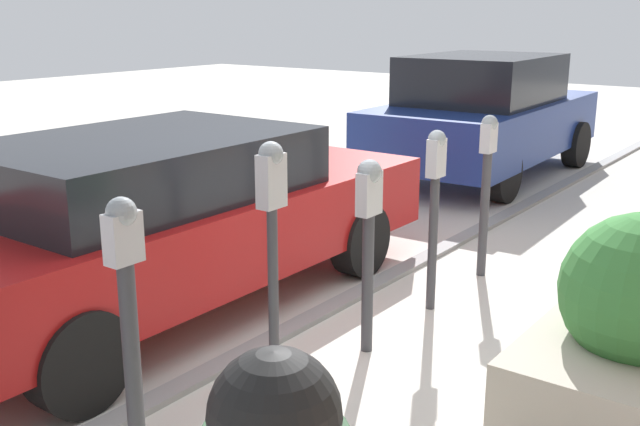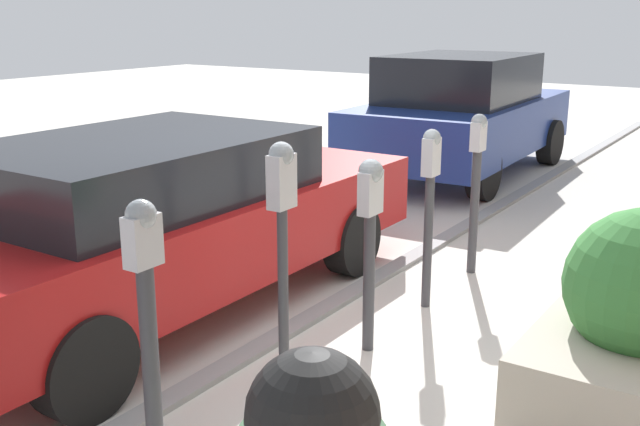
# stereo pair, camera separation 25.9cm
# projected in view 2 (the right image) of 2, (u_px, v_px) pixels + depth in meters

# --- Properties ---
(ground_plane) EXTENTS (40.00, 40.00, 0.00)m
(ground_plane) POSITION_uv_depth(u_px,v_px,m) (301.00, 333.00, 5.37)
(ground_plane) COLOR beige
(curb_strip) EXTENTS (24.50, 0.16, 0.04)m
(curb_strip) POSITION_uv_depth(u_px,v_px,m) (292.00, 328.00, 5.41)
(curb_strip) COLOR gray
(curb_strip) RESTS_ON ground_plane
(parking_meter_nearest) EXTENTS (0.16, 0.14, 1.47)m
(parking_meter_nearest) POSITION_uv_depth(u_px,v_px,m) (148.00, 320.00, 3.31)
(parking_meter_nearest) COLOR #38383D
(parking_meter_nearest) RESTS_ON ground_plane
(parking_meter_second) EXTENTS (0.16, 0.13, 1.58)m
(parking_meter_second) POSITION_uv_depth(u_px,v_px,m) (282.00, 230.00, 4.00)
(parking_meter_second) COLOR #38383D
(parking_meter_second) RESTS_ON ground_plane
(parking_meter_middle) EXTENTS (0.19, 0.16, 1.32)m
(parking_meter_middle) POSITION_uv_depth(u_px,v_px,m) (370.00, 223.00, 4.88)
(parking_meter_middle) COLOR #38383D
(parking_meter_middle) RESTS_ON ground_plane
(parking_meter_fourth) EXTENTS (0.15, 0.13, 1.40)m
(parking_meter_fourth) POSITION_uv_depth(u_px,v_px,m) (430.00, 192.00, 5.62)
(parking_meter_fourth) COLOR #38383D
(parking_meter_fourth) RESTS_ON ground_plane
(parking_meter_farthest) EXTENTS (0.16, 0.13, 1.40)m
(parking_meter_farthest) POSITION_uv_depth(u_px,v_px,m) (476.00, 174.00, 6.39)
(parking_meter_farthest) COLOR #38383D
(parking_meter_farthest) RESTS_ON ground_plane
(planter_box) EXTENTS (1.50, 1.08, 1.20)m
(planter_box) POSITION_uv_depth(u_px,v_px,m) (638.00, 333.00, 4.21)
(planter_box) COLOR #B2A899
(planter_box) RESTS_ON ground_plane
(parked_car_middle) EXTENTS (4.67, 1.93, 1.36)m
(parked_car_middle) POSITION_uv_depth(u_px,v_px,m) (154.00, 218.00, 5.64)
(parked_car_middle) COLOR maroon
(parked_car_middle) RESTS_ON ground_plane
(parked_car_rear) EXTENTS (4.33, 2.00, 1.66)m
(parked_car_rear) POSITION_uv_depth(u_px,v_px,m) (462.00, 114.00, 10.40)
(parked_car_rear) COLOR navy
(parked_car_rear) RESTS_ON ground_plane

